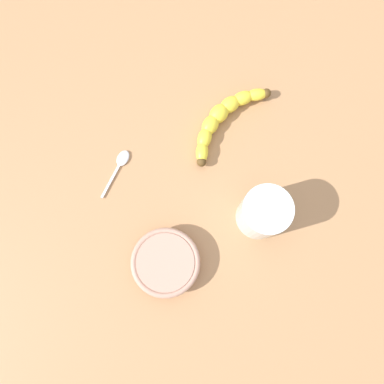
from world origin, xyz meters
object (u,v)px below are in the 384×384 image
object	(u,v)px
smoothie_glass	(263,213)
ceramic_bowl	(166,262)
teaspoon	(121,161)
banana	(223,118)

from	to	relation	value
smoothie_glass	ceramic_bowl	world-z (taller)	smoothie_glass
smoothie_glass	teaspoon	xyz separation A→B (cm)	(-1.95, 30.60, -4.94)
ceramic_bowl	teaspoon	xyz separation A→B (cm)	(14.51, 17.97, -1.95)
banana	ceramic_bowl	world-z (taller)	ceramic_bowl
ceramic_bowl	teaspoon	bearing A→B (deg)	51.08
banana	smoothie_glass	size ratio (longest dim) A/B	2.02
banana	smoothie_glass	bearing A→B (deg)	60.81
smoothie_glass	ceramic_bowl	distance (cm)	20.97
banana	ceramic_bowl	size ratio (longest dim) A/B	1.64
smoothie_glass	teaspoon	size ratio (longest dim) A/B	0.97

